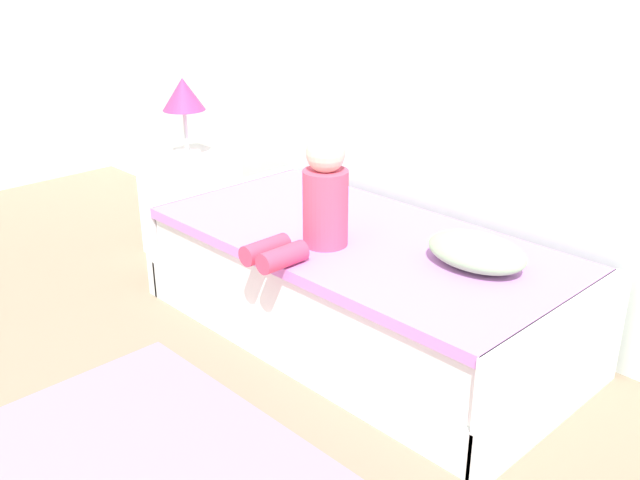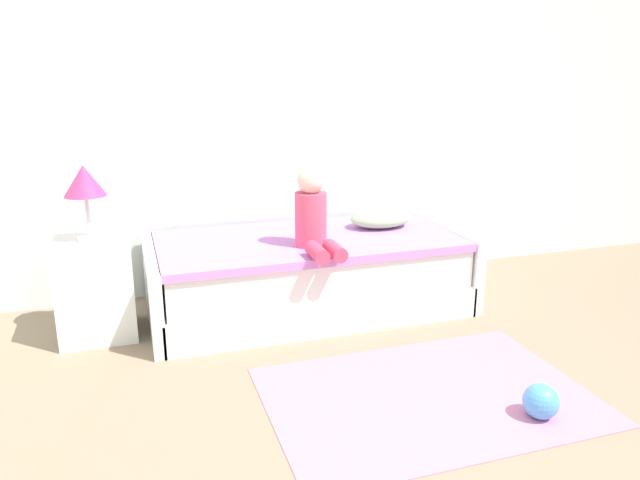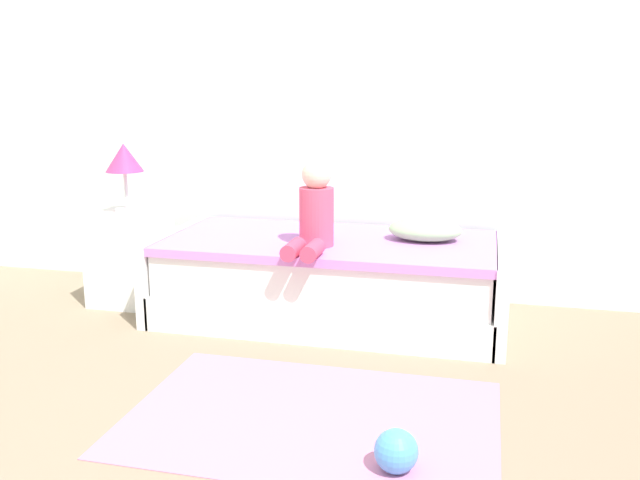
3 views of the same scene
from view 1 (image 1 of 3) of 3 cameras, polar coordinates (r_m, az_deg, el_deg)
name	(u,v)px [view 1 (image 1 of 3)]	position (r m, az deg, el deg)	size (l,w,h in m)	color
wall_rear	(490,14)	(3.43, 13.23, 16.96)	(7.20, 0.10, 2.90)	silver
bed	(358,285)	(3.42, 3.01, -3.59)	(2.11, 1.00, 0.50)	white
nightstand	(191,205)	(4.35, -10.12, 2.70)	(0.44, 0.44, 0.60)	white
table_lamp	(183,98)	(4.18, -10.71, 10.93)	(0.24, 0.24, 0.45)	silver
child_figure	(317,203)	(3.11, -0.20, 2.93)	(0.20, 0.51, 0.50)	#E04C6B
pillow	(476,252)	(3.04, 12.22, -0.90)	(0.44, 0.30, 0.13)	#99CC8C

